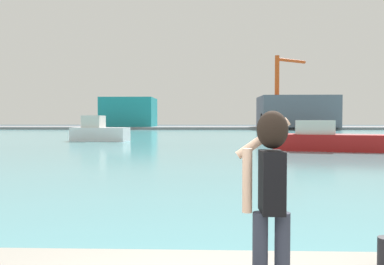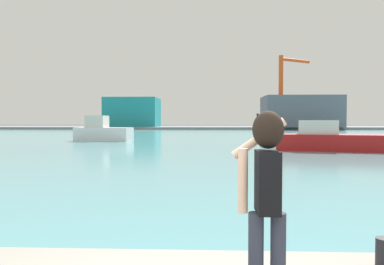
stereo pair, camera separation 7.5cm
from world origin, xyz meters
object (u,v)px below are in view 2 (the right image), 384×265
(boat_moored_2, at_px, (329,140))
(warehouse_left, at_px, (133,112))
(port_crane, at_px, (284,85))
(person_photographer, at_px, (266,186))
(warehouse_right, at_px, (300,112))
(boat_moored, at_px, (102,132))

(boat_moored_2, relative_size, warehouse_left, 0.65)
(boat_moored_2, height_order, port_crane, port_crane)
(person_photographer, height_order, warehouse_left, warehouse_left)
(warehouse_right, bearing_deg, port_crane, -171.16)
(boat_moored, xyz_separation_m, boat_moored_2, (19.71, -12.01, -0.16))
(warehouse_left, relative_size, port_crane, 0.77)
(boat_moored, xyz_separation_m, warehouse_right, (31.79, 49.22, 3.05))
(person_photographer, relative_size, port_crane, 0.11)
(boat_moored, height_order, warehouse_left, warehouse_left)
(boat_moored_2, bearing_deg, boat_moored, 161.38)
(port_crane, bearing_deg, boat_moored, -119.88)
(boat_moored, relative_size, boat_moored_2, 0.77)
(boat_moored_2, height_order, warehouse_left, warehouse_left)
(boat_moored, height_order, boat_moored_2, boat_moored)
(person_photographer, bearing_deg, warehouse_left, 11.88)
(person_photographer, height_order, boat_moored_2, person_photographer)
(warehouse_left, xyz_separation_m, warehouse_right, (39.19, -4.70, 0.03))
(boat_moored, bearing_deg, warehouse_left, 107.78)
(person_photographer, xyz_separation_m, boat_moored, (-11.67, 36.62, -0.69))
(warehouse_right, height_order, port_crane, port_crane)
(person_photographer, distance_m, port_crane, 87.19)
(boat_moored_2, height_order, warehouse_right, warehouse_right)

